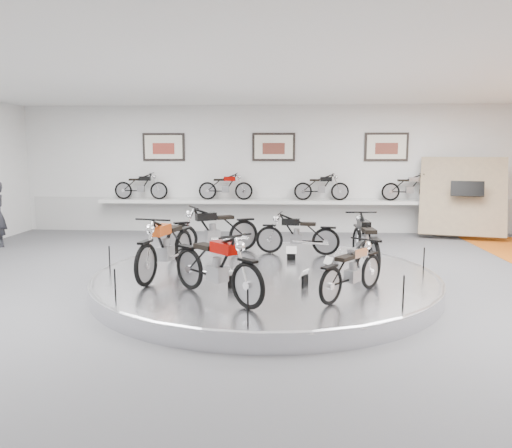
# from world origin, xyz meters

# --- Properties ---
(floor) EXTENTS (16.00, 16.00, 0.00)m
(floor) POSITION_xyz_m (0.00, 0.00, 0.00)
(floor) COLOR #4C4C4E
(floor) RESTS_ON ground
(ceiling) EXTENTS (16.00, 16.00, 0.00)m
(ceiling) POSITION_xyz_m (0.00, 0.00, 4.00)
(ceiling) COLOR white
(ceiling) RESTS_ON wall_back
(wall_back) EXTENTS (16.00, 0.00, 16.00)m
(wall_back) POSITION_xyz_m (0.00, 7.00, 2.00)
(wall_back) COLOR silver
(wall_back) RESTS_ON floor
(wall_front) EXTENTS (16.00, 0.00, 16.00)m
(wall_front) POSITION_xyz_m (0.00, -7.00, 2.00)
(wall_front) COLOR silver
(wall_front) RESTS_ON floor
(dado_band) EXTENTS (15.68, 0.04, 1.10)m
(dado_band) POSITION_xyz_m (0.00, 6.98, 0.55)
(dado_band) COLOR #BCBCBA
(dado_band) RESTS_ON floor
(display_platform) EXTENTS (6.40, 6.40, 0.30)m
(display_platform) POSITION_xyz_m (0.00, 0.30, 0.15)
(display_platform) COLOR silver
(display_platform) RESTS_ON floor
(platform_rim) EXTENTS (6.40, 6.40, 0.10)m
(platform_rim) POSITION_xyz_m (0.00, 0.30, 0.27)
(platform_rim) COLOR #B2B2BA
(platform_rim) RESTS_ON display_platform
(shelf) EXTENTS (11.00, 0.55, 0.10)m
(shelf) POSITION_xyz_m (0.00, 6.70, 1.00)
(shelf) COLOR silver
(shelf) RESTS_ON wall_back
(poster_left) EXTENTS (1.35, 0.06, 0.88)m
(poster_left) POSITION_xyz_m (-3.50, 6.96, 2.70)
(poster_left) COLOR white
(poster_left) RESTS_ON wall_back
(poster_center) EXTENTS (1.35, 0.06, 0.88)m
(poster_center) POSITION_xyz_m (0.00, 6.96, 2.70)
(poster_center) COLOR white
(poster_center) RESTS_ON wall_back
(poster_right) EXTENTS (1.35, 0.06, 0.88)m
(poster_right) POSITION_xyz_m (3.50, 6.96, 2.70)
(poster_right) COLOR white
(poster_right) RESTS_ON wall_back
(display_panel) EXTENTS (2.56, 1.52, 2.30)m
(display_panel) POSITION_xyz_m (5.60, 6.10, 1.25)
(display_panel) COLOR tan
(display_panel) RESTS_ON floor
(shelf_bike_a) EXTENTS (1.22, 0.43, 0.73)m
(shelf_bike_a) POSITION_xyz_m (-4.20, 6.70, 1.42)
(shelf_bike_a) COLOR black
(shelf_bike_a) RESTS_ON shelf
(shelf_bike_b) EXTENTS (1.22, 0.43, 0.73)m
(shelf_bike_b) POSITION_xyz_m (-1.50, 6.70, 1.42)
(shelf_bike_b) COLOR #830501
(shelf_bike_b) RESTS_ON shelf
(shelf_bike_c) EXTENTS (1.22, 0.43, 0.73)m
(shelf_bike_c) POSITION_xyz_m (1.50, 6.70, 1.42)
(shelf_bike_c) COLOR black
(shelf_bike_c) RESTS_ON shelf
(shelf_bike_d) EXTENTS (1.22, 0.43, 0.73)m
(shelf_bike_d) POSITION_xyz_m (4.20, 6.70, 1.42)
(shelf_bike_d) COLOR #ABAAAF
(shelf_bike_d) RESTS_ON shelf
(bike_a) EXTENTS (0.76, 1.87, 1.08)m
(bike_a) POSITION_xyz_m (1.91, 0.67, 0.84)
(bike_a) COLOR black
(bike_a) RESTS_ON display_platform
(bike_b) EXTENTS (1.64, 0.78, 0.93)m
(bike_b) POSITION_xyz_m (0.64, 2.01, 0.76)
(bike_b) COLOR black
(bike_b) RESTS_ON display_platform
(bike_c) EXTENTS (1.92, 1.42, 1.08)m
(bike_c) POSITION_xyz_m (-1.23, 2.03, 0.84)
(bike_c) COLOR black
(bike_c) RESTS_ON display_platform
(bike_d) EXTENTS (1.08, 2.02, 1.13)m
(bike_d) POSITION_xyz_m (-1.81, -0.06, 0.86)
(bike_d) COLOR #AF3E10
(bike_d) RESTS_ON display_platform
(bike_e) EXTENTS (1.74, 1.71, 1.06)m
(bike_e) POSITION_xyz_m (-0.69, -1.43, 0.83)
(bike_e) COLOR #830501
(bike_e) RESTS_ON display_platform
(bike_f) EXTENTS (1.35, 1.50, 0.88)m
(bike_f) POSITION_xyz_m (1.41, -1.20, 0.74)
(bike_f) COLOR #ABAAAF
(bike_f) RESTS_ON display_platform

